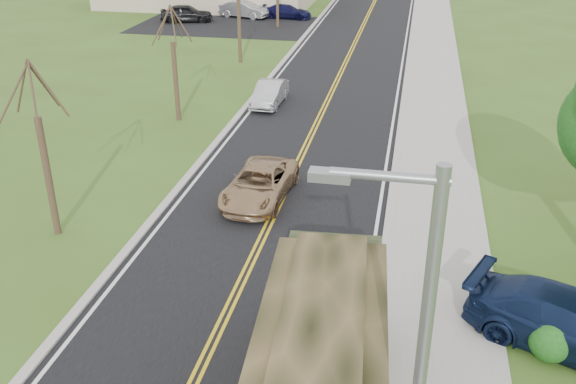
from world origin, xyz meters
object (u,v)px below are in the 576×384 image
(military_truck, at_px, (324,341))
(suv_champagne, at_px, (259,184))
(sedan_silver, at_px, (270,93))
(pickup_navy, at_px, (571,323))

(military_truck, bearing_deg, suv_champagne, 107.01)
(sedan_silver, bearing_deg, suv_champagne, -77.70)
(pickup_navy, bearing_deg, sedan_silver, 56.60)
(sedan_silver, bearing_deg, military_truck, -72.77)
(military_truck, relative_size, pickup_navy, 1.37)
(military_truck, bearing_deg, sedan_silver, 101.84)
(sedan_silver, relative_size, pickup_navy, 0.72)
(sedan_silver, xyz_separation_m, pickup_navy, (12.04, -18.31, 0.14))
(military_truck, xyz_separation_m, pickup_navy, (5.85, 3.48, -1.25))
(military_truck, height_order, sedan_silver, military_truck)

